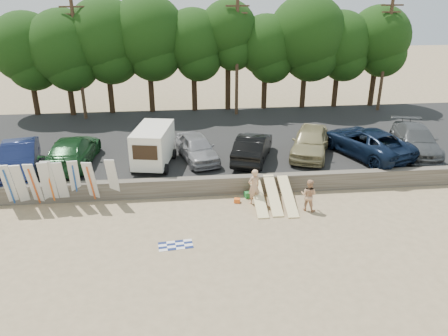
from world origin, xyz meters
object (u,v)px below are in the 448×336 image
Objects in this scene: car_1 at (73,151)px; box_trailer at (153,145)px; car_3 at (253,147)px; car_6 at (415,140)px; car_2 at (197,148)px; car_0 at (20,158)px; car_4 at (310,141)px; car_5 at (366,142)px; cooler at (248,195)px; beachgoer_b at (309,195)px; beachgoer_a at (254,186)px.

box_trailer is at bearing 174.55° from car_1.
car_6 is at bearing -159.18° from car_3.
car_3 is at bearing -21.01° from car_2.
car_0 is at bearing 21.38° from car_3.
car_3 is 0.88× the size of car_6.
box_trailer is 9.57m from car_4.
cooler is at bearing 3.61° from car_5.
car_5 is at bearing -100.15° from beachgoer_b.
car_6 is 14.72× the size of cooler.
car_0 is at bearing 169.90° from car_2.
car_4 is at bearing 15.27° from box_trailer.
box_trailer is 2.67m from car_2.
car_3 is 5.67m from beachgoer_b.
car_1 reaches higher than beachgoer_b.
car_0 reaches higher than beachgoer_a.
box_trailer is 0.80× the size of car_3.
car_1 is 20.93m from car_6.
car_5 is 8.79m from cooler.
beachgoer_a is (12.67, -3.83, -0.59)m from car_0.
cooler is (-7.86, -3.68, -1.40)m from car_5.
beachgoer_a is 2.79m from beachgoer_b.
beachgoer_b is (-8.38, -5.50, -0.68)m from car_6.
box_trailer is 0.75× the size of car_4.
box_trailer reaches higher than car_1.
car_2 is 2.69× the size of beachgoer_b.
car_5 is (10.39, -0.28, 0.10)m from car_2.
car_3 reaches higher than beachgoer_a.
car_5 reaches higher than car_0.
car_1 reaches higher than car_6.
beachgoer_a is (5.24, -3.97, -1.04)m from box_trailer.
car_0 is (-7.43, -0.14, -0.46)m from box_trailer.
car_0 is 1.13× the size of car_2.
beachgoer_a is 1.05m from cooler.
car_6 is 3.35× the size of beachgoer_b.
car_2 is 13.68m from car_6.
car_6 is at bearing 178.50° from beachgoer_a.
car_0 is 0.82× the size of car_5.
car_0 is 13.25m from beachgoer_a.
car_3 is 3.70m from car_4.
car_3 is 0.95× the size of car_4.
box_trailer is 7.44m from car_0.
car_0 is 20.36m from car_5.
car_0 and car_1 have the same top height.
car_3 is 2.94× the size of beachgoer_b.
car_2 is at bearing 109.98° from cooler.
car_4 is 0.84× the size of car_5.
car_4 reaches higher than car_6.
car_0 is at bearing 18.45° from car_1.
beachgoer_b is (5.30, -5.64, -0.63)m from car_2.
car_0 is 13.29m from car_3.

